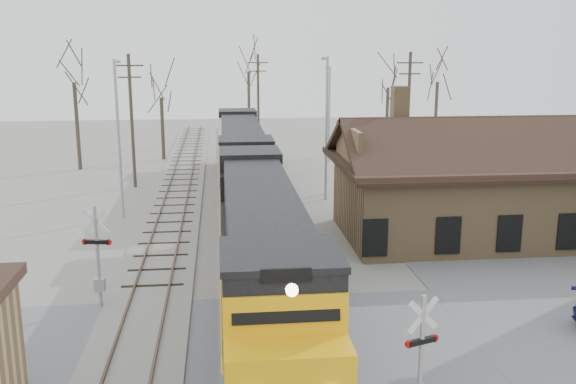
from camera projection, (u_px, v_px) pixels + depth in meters
ground at (271, 348)px, 21.64m from camera, size 140.00×140.00×0.00m
road at (271, 348)px, 21.64m from camera, size 60.00×9.00×0.03m
track_main at (249, 225)px, 36.16m from camera, size 3.40×90.00×0.24m
track_siding at (168, 228)px, 35.69m from camera, size 3.40×90.00×0.24m
depot at (477, 192)px, 33.99m from camera, size 15.20×9.31×7.90m
locomotive_lead at (263, 247)px, 24.44m from camera, size 3.15×21.11×4.69m
locomotive_trailing at (242, 155)px, 45.17m from camera, size 3.15×21.11×4.44m
crossbuck_near at (421, 363)px, 17.03m from camera, size 1.01×0.42×3.67m
crossbuck_far at (98, 260)px, 24.68m from camera, size 1.16×0.31×4.08m
streetlight_a at (119, 131)px, 36.92m from camera, size 0.25×2.04×9.24m
streetlight_b at (326, 121)px, 41.53m from camera, size 0.25×2.04×9.31m
streetlight_c at (329, 108)px, 55.51m from camera, size 0.25×2.04×8.25m
utility_pole_a at (132, 119)px, 45.20m from camera, size 2.00×0.24×9.42m
utility_pole_b at (258, 100)px, 61.86m from camera, size 2.00×0.24×9.18m
utility_pole_c at (408, 114)px, 48.07m from camera, size 2.00×0.24×9.53m
tree_a at (73, 68)px, 51.03m from camera, size 4.73×4.73×11.58m
tree_b at (161, 87)px, 56.21m from camera, size 3.67×3.67×8.99m
tree_c at (248, 60)px, 69.34m from camera, size 4.82×4.82×11.82m
tree_d at (388, 77)px, 62.34m from camera, size 3.98×3.98×9.75m
tree_e at (438, 70)px, 59.95m from camera, size 4.42×4.42×10.83m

